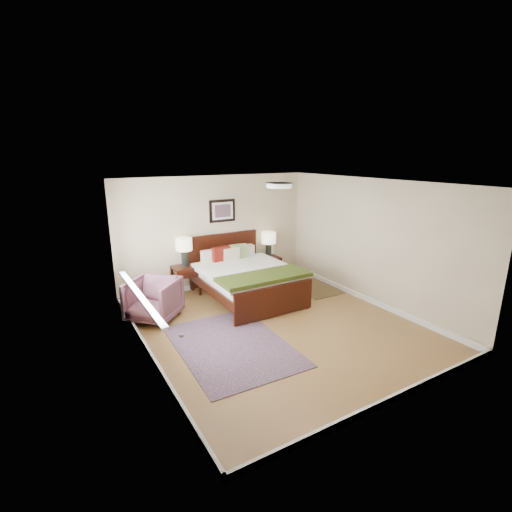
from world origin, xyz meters
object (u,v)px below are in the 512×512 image
object	(u,v)px
bed	(246,273)
lamp_right	(269,240)
nightstand_right	(269,265)
rug_persian	(232,345)
nightstand_left	(186,272)
armchair	(153,300)
lamp_left	(184,247)

from	to	relation	value
bed	lamp_right	distance (m)	1.46
bed	lamp_right	world-z (taller)	bed
bed	lamp_right	size ratio (longest dim) A/B	3.62
nightstand_right	rug_persian	distance (m)	3.39
nightstand_left	lamp_right	size ratio (longest dim) A/B	1.03
nightstand_right	lamp_right	xyz separation A→B (m)	(0.00, 0.01, 0.63)
lamp_right	armchair	size ratio (longest dim) A/B	0.72
lamp_left	rug_persian	world-z (taller)	lamp_left
armchair	rug_persian	xyz separation A→B (m)	(0.78, -1.60, -0.38)
nightstand_right	lamp_right	world-z (taller)	lamp_right
bed	nightstand_left	size ratio (longest dim) A/B	3.50
bed	nightstand_right	size ratio (longest dim) A/B	4.12
nightstand_left	rug_persian	size ratio (longest dim) A/B	0.27
bed	nightstand_left	xyz separation A→B (m)	(-1.00, 0.83, -0.04)
armchair	rug_persian	distance (m)	1.82
nightstand_left	rug_persian	distance (m)	2.54
rug_persian	lamp_right	bearing A→B (deg)	49.64
nightstand_left	nightstand_right	bearing A→B (deg)	0.25
armchair	rug_persian	world-z (taller)	armchair
lamp_right	bed	bearing A→B (deg)	-142.25
lamp_left	rug_persian	distance (m)	2.73
nightstand_right	nightstand_left	bearing A→B (deg)	-179.75
nightstand_right	armchair	bearing A→B (deg)	-163.64
lamp_left	armchair	bearing A→B (deg)	-136.23
lamp_left	lamp_right	world-z (taller)	lamp_left
lamp_left	lamp_right	xyz separation A→B (m)	(2.11, 0.00, -0.10)
lamp_right	rug_persian	bearing A→B (deg)	-132.20
lamp_right	armchair	xyz separation A→B (m)	(-3.06, -0.91, -0.57)
bed	nightstand_right	world-z (taller)	bed
bed	lamp_right	bearing A→B (deg)	37.75
bed	armchair	world-z (taller)	bed
nightstand_right	bed	bearing A→B (deg)	-142.66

